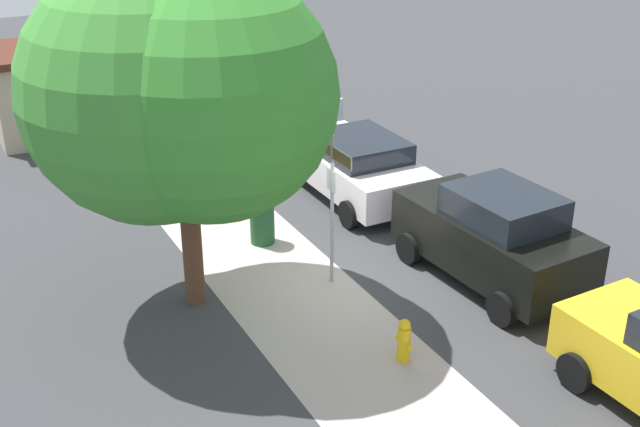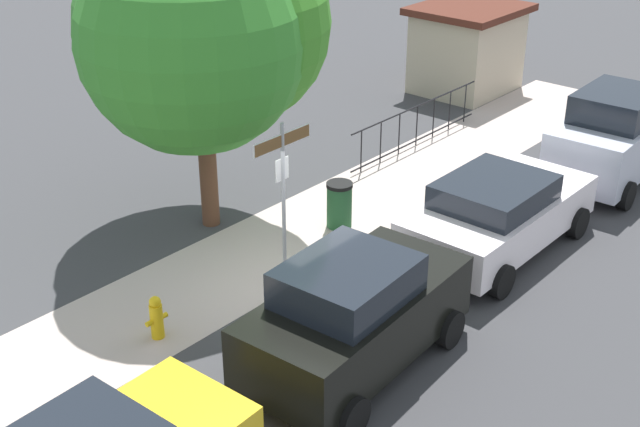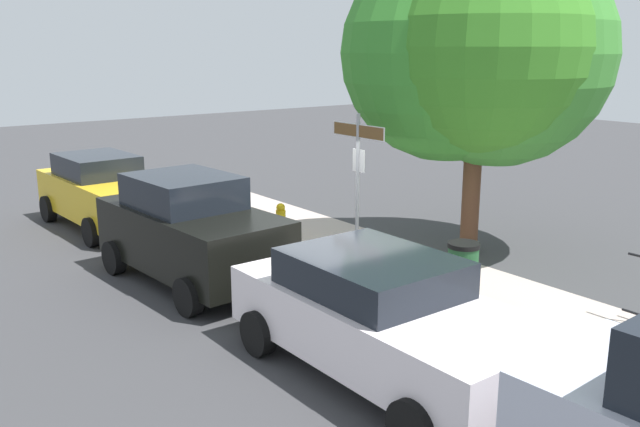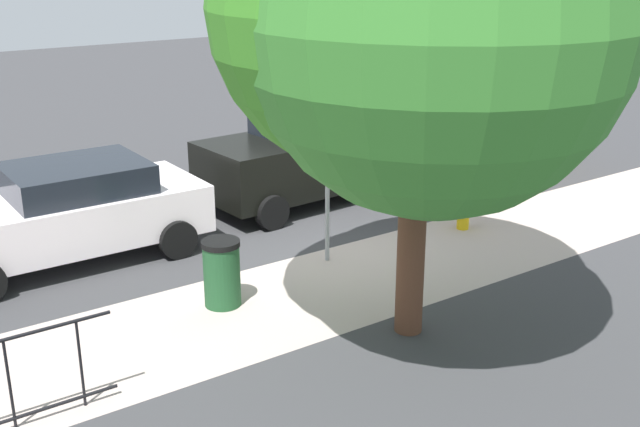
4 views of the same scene
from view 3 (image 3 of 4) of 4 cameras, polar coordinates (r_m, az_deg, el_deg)
The scene contains 9 objects.
ground_plane at distance 12.90m, azimuth 1.31°, elevation -5.04°, with size 60.00×60.00×0.00m, color #38383A.
sidewalk_strip at distance 12.40m, azimuth 11.89°, elevation -6.12°, with size 24.00×2.60×0.00m, color #B3A299.
street_sign at distance 12.52m, azimuth 3.21°, elevation 4.27°, with size 1.41×0.07×3.01m.
shade_tree at distance 13.80m, azimuth 13.19°, elevation 13.15°, with size 5.03×5.14×6.29m.
car_yellow at distance 16.80m, azimuth -17.93°, elevation 1.83°, with size 4.17×2.06×1.71m.
car_black at distance 12.41m, azimuth -10.86°, elevation -1.36°, with size 4.13×2.24×1.94m.
car_white at distance 8.82m, azimuth 5.27°, elevation -8.55°, with size 4.44×2.17×1.57m.
fire_hydrant at distance 15.24m, azimuth -3.33°, elevation -0.58°, with size 0.42×0.22×0.78m.
trash_bin at distance 11.75m, azimuth 11.93°, elevation -4.71°, with size 0.55×0.55×0.98m.
Camera 3 is at (9.52, -7.63, 4.17)m, focal length 37.92 mm.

